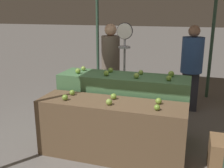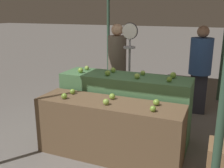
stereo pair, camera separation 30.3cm
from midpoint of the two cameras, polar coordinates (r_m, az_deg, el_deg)
ground_plane at (r=3.66m, az=-2.67°, el=-15.34°), size 60.00×60.00×0.00m
display_counter_front at (r=3.48m, az=-2.75°, el=-9.92°), size 1.91×0.55×0.77m
display_counter_back at (r=3.96m, az=0.22°, el=-4.99°), size 1.91×0.55×0.98m
apple_front_0 at (r=3.46m, az=-12.69°, el=-2.91°), size 0.08×0.08×0.08m
apple_front_1 at (r=3.22m, az=-3.36°, el=-3.97°), size 0.08×0.08×0.08m
apple_front_2 at (r=3.07m, az=7.00°, el=-5.12°), size 0.07×0.07×0.07m
apple_front_3 at (r=3.65m, az=-11.06°, el=-1.88°), size 0.07×0.07×0.07m
apple_front_4 at (r=3.42m, az=-2.28°, el=-2.74°), size 0.08×0.08×0.08m
apple_front_5 at (r=3.27m, az=7.51°, el=-3.73°), size 0.08×0.08×0.08m
apple_back_0 at (r=3.97m, az=-9.61°, el=2.78°), size 0.08×0.08×0.08m
apple_back_1 at (r=3.78m, az=-3.57°, el=2.33°), size 0.08×0.08×0.08m
apple_back_2 at (r=3.64m, az=2.98°, el=1.81°), size 0.08×0.08×0.08m
apple_back_3 at (r=3.56m, az=9.90°, el=1.24°), size 0.07×0.07×0.07m
apple_back_4 at (r=4.15m, az=-8.36°, el=3.35°), size 0.07×0.07×0.07m
apple_back_5 at (r=3.98m, az=-2.48°, el=3.03°), size 0.08×0.08×0.08m
apple_back_6 at (r=3.86m, az=4.07°, el=2.53°), size 0.07×0.07×0.07m
apple_back_7 at (r=3.78m, az=10.53°, el=2.15°), size 0.09×0.09×0.09m
produce_scale at (r=4.46m, az=0.77°, el=7.24°), size 0.27×0.20×1.70m
person_vendor_at_scale at (r=4.92m, az=-2.08°, el=4.85°), size 0.37×0.37×1.66m
person_customer_left at (r=5.11m, az=15.34°, el=4.36°), size 0.44×0.44×1.63m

